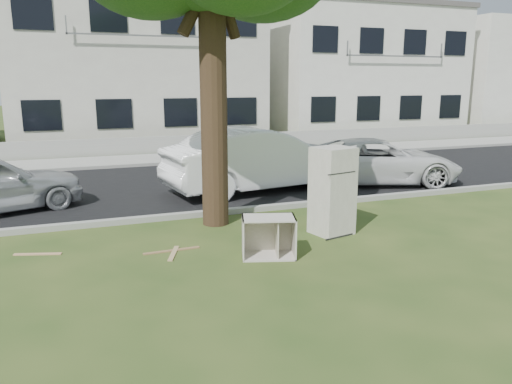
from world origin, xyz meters
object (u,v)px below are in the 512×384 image
object	(u,v)px
fridge	(332,191)
cabinet	(269,237)
car_center	(260,159)
car_right	(378,161)

from	to	relation	value
fridge	cabinet	world-z (taller)	fridge
fridge	cabinet	bearing A→B (deg)	-167.24
car_center	fridge	bearing A→B (deg)	170.11
fridge	car_center	world-z (taller)	car_center
cabinet	car_right	world-z (taller)	car_right
car_center	car_right	bearing A→B (deg)	-103.09
fridge	car_center	xyz separation A→B (m)	(0.08, 4.16, 0.01)
car_center	car_right	size ratio (longest dim) A/B	1.11
fridge	cabinet	distance (m)	1.90
car_center	cabinet	bearing A→B (deg)	152.08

